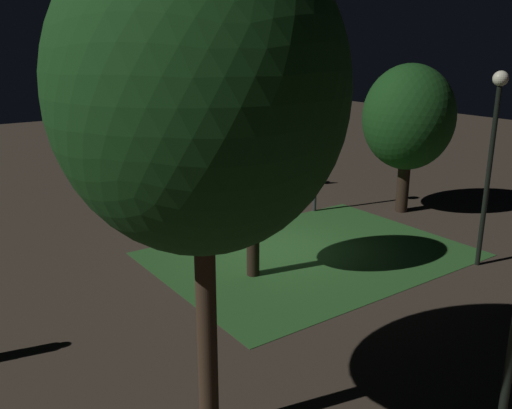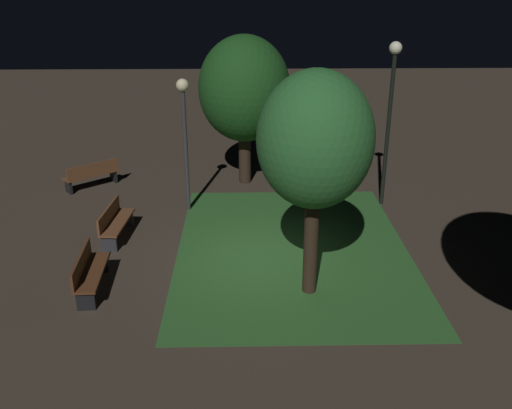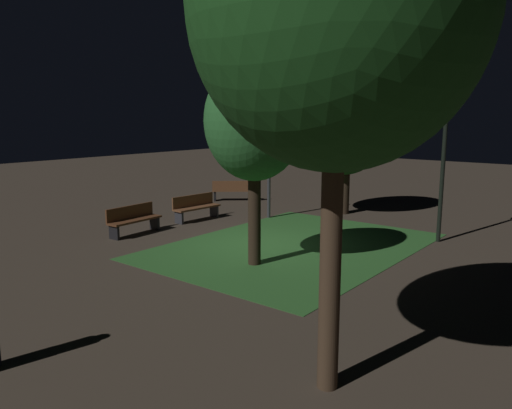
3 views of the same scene
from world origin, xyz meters
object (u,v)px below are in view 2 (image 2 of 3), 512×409
Objects in this scene: bench_near_trees at (88,271)px; tree_lawn_side at (244,90)px; tree_right_canopy at (315,142)px; bench_front_right at (92,174)px; bench_back_row at (114,221)px; lamp_post_near_wall at (184,121)px; lamp_post_plaza_west at (391,98)px.

bench_near_trees is 8.21m from tree_lawn_side.
tree_right_canopy is (7.08, 1.41, 0.32)m from tree_lawn_side.
bench_near_trees is 6.65m from bench_front_right.
bench_back_row is at bearing 180.00° from bench_near_trees.
bench_front_right is at bearing -166.55° from bench_near_trees.
lamp_post_near_wall is (1.90, 3.32, 2.22)m from bench_front_right.
bench_front_right is 4.43m from lamp_post_near_wall.
bench_near_trees is 1.09× the size of bench_front_right.
bench_near_trees is at bearing -26.59° from tree_lawn_side.
tree_lawn_side is 4.66m from lamp_post_plaza_west.
bench_front_right is at bearing -157.80° from bench_back_row.
tree_lawn_side reaches higher than lamp_post_near_wall.
bench_near_trees is at bearing -57.31° from lamp_post_plaza_west.
lamp_post_near_wall is (-1.89, 1.78, 2.22)m from bench_back_row.
tree_lawn_side is 7.22m from tree_right_canopy.
bench_front_right is 0.34× the size of tree_right_canopy.
bench_back_row is 0.37× the size of tree_right_canopy.
bench_front_right is at bearing -135.75° from tree_right_canopy.
tree_right_canopy reaches higher than bench_near_trees.
tree_right_canopy reaches higher than tree_lawn_side.
lamp_post_near_wall is at bearing 60.23° from bench_front_right.
lamp_post_plaza_west reaches higher than bench_front_right.
tree_right_canopy reaches higher than lamp_post_plaza_west.
bench_front_right is 0.35× the size of lamp_post_plaza_west.
tree_right_canopy is (6.60, 6.43, 2.97)m from bench_front_right.
bench_back_row is 6.11m from tree_lawn_side.
tree_right_canopy is at bearing 44.25° from bench_front_right.
tree_right_canopy is at bearing -28.88° from lamp_post_plaza_west.
bench_back_row is 4.09m from bench_front_right.
lamp_post_plaza_west reaches higher than lamp_post_near_wall.
lamp_post_near_wall reaches higher than bench_front_right.
lamp_post_plaza_west is 1.24× the size of lamp_post_near_wall.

